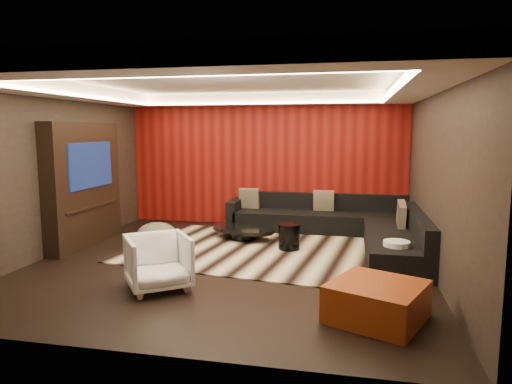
% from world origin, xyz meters
% --- Properties ---
extents(floor, '(6.00, 6.00, 0.02)m').
position_xyz_m(floor, '(0.00, 0.00, -0.01)').
color(floor, black).
rests_on(floor, ground).
extents(ceiling, '(6.00, 6.00, 0.02)m').
position_xyz_m(ceiling, '(0.00, 0.00, 2.81)').
color(ceiling, silver).
rests_on(ceiling, ground).
extents(wall_back, '(6.00, 0.02, 2.80)m').
position_xyz_m(wall_back, '(0.00, 3.01, 1.40)').
color(wall_back, black).
rests_on(wall_back, ground).
extents(wall_left, '(0.02, 6.00, 2.80)m').
position_xyz_m(wall_left, '(-3.01, 0.00, 1.40)').
color(wall_left, black).
rests_on(wall_left, ground).
extents(wall_right, '(0.02, 6.00, 2.80)m').
position_xyz_m(wall_right, '(3.01, 0.00, 1.40)').
color(wall_right, black).
rests_on(wall_right, ground).
extents(red_feature_wall, '(5.98, 0.05, 2.78)m').
position_xyz_m(red_feature_wall, '(0.00, 2.97, 1.40)').
color(red_feature_wall, '#6B0C0A').
rests_on(red_feature_wall, ground).
extents(soffit_back, '(6.00, 0.60, 0.22)m').
position_xyz_m(soffit_back, '(0.00, 2.70, 2.69)').
color(soffit_back, silver).
rests_on(soffit_back, ground).
extents(soffit_front, '(6.00, 0.60, 0.22)m').
position_xyz_m(soffit_front, '(0.00, -2.70, 2.69)').
color(soffit_front, silver).
rests_on(soffit_front, ground).
extents(soffit_left, '(0.60, 4.80, 0.22)m').
position_xyz_m(soffit_left, '(-2.70, 0.00, 2.69)').
color(soffit_left, silver).
rests_on(soffit_left, ground).
extents(soffit_right, '(0.60, 4.80, 0.22)m').
position_xyz_m(soffit_right, '(2.70, 0.00, 2.69)').
color(soffit_right, silver).
rests_on(soffit_right, ground).
extents(cove_back, '(4.80, 0.08, 0.04)m').
position_xyz_m(cove_back, '(0.00, 2.36, 2.60)').
color(cove_back, '#FFD899').
rests_on(cove_back, ground).
extents(cove_front, '(4.80, 0.08, 0.04)m').
position_xyz_m(cove_front, '(0.00, -2.36, 2.60)').
color(cove_front, '#FFD899').
rests_on(cove_front, ground).
extents(cove_left, '(0.08, 4.80, 0.04)m').
position_xyz_m(cove_left, '(-2.36, 0.00, 2.60)').
color(cove_left, '#FFD899').
rests_on(cove_left, ground).
extents(cove_right, '(0.08, 4.80, 0.04)m').
position_xyz_m(cove_right, '(2.36, 0.00, 2.60)').
color(cove_right, '#FFD899').
rests_on(cove_right, ground).
extents(tv_surround, '(0.30, 2.00, 2.20)m').
position_xyz_m(tv_surround, '(-2.85, 0.60, 1.10)').
color(tv_surround, black).
rests_on(tv_surround, ground).
extents(tv_screen, '(0.04, 1.30, 0.80)m').
position_xyz_m(tv_screen, '(-2.69, 0.60, 1.45)').
color(tv_screen, black).
rests_on(tv_screen, ground).
extents(tv_shelf, '(0.04, 1.60, 0.04)m').
position_xyz_m(tv_shelf, '(-2.69, 0.60, 0.70)').
color(tv_shelf, black).
rests_on(tv_shelf, ground).
extents(rug, '(4.36, 3.50, 0.02)m').
position_xyz_m(rug, '(0.16, 0.80, 0.01)').
color(rug, beige).
rests_on(rug, floor).
extents(coffee_table, '(1.72, 1.72, 0.22)m').
position_xyz_m(coffee_table, '(-0.15, 1.53, 0.13)').
color(coffee_table, black).
rests_on(coffee_table, rug).
extents(drum_stool, '(0.48, 0.48, 0.44)m').
position_xyz_m(drum_stool, '(0.81, 0.95, 0.24)').
color(drum_stool, black).
rests_on(drum_stool, rug).
extents(striped_pouf, '(0.91, 0.91, 0.38)m').
position_xyz_m(striped_pouf, '(-1.59, 0.84, 0.21)').
color(striped_pouf, '#B6AA8D').
rests_on(striped_pouf, rug).
extents(white_side_table, '(0.38, 0.38, 0.48)m').
position_xyz_m(white_side_table, '(2.50, 0.00, 0.24)').
color(white_side_table, white).
rests_on(white_side_table, floor).
extents(orange_ottoman, '(1.22, 1.22, 0.41)m').
position_xyz_m(orange_ottoman, '(2.14, -1.75, 0.21)').
color(orange_ottoman, '#933113').
rests_on(orange_ottoman, floor).
extents(armchair, '(1.08, 1.09, 0.72)m').
position_xyz_m(armchair, '(-0.60, -1.32, 0.36)').
color(armchair, silver).
rests_on(armchair, floor).
extents(sectional_sofa, '(3.65, 3.50, 0.75)m').
position_xyz_m(sectional_sofa, '(1.73, 1.86, 0.26)').
color(sectional_sofa, black).
rests_on(sectional_sofa, floor).
extents(throw_pillows, '(3.25, 1.71, 0.50)m').
position_xyz_m(throw_pillows, '(1.23, 2.25, 0.62)').
color(throw_pillows, beige).
rests_on(throw_pillows, sectional_sofa).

